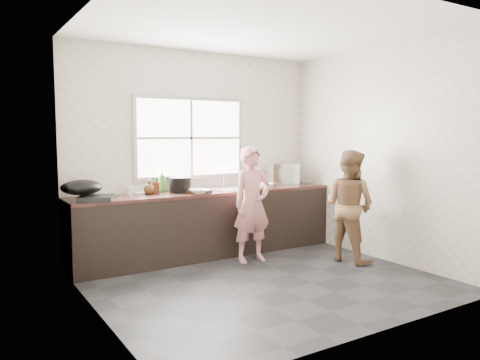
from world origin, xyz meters
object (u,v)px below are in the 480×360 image
wok (81,187)px  dish_rack (282,174)px  woman (252,208)px  pot_lid_left (99,201)px  glass_jar (130,191)px  bowl_held (259,187)px  bowl_mince (199,191)px  bottle_brown_tall (154,186)px  person_side (349,206)px  plate_food (142,193)px  burner (96,198)px  pot_lid_right (108,195)px  black_pot (180,185)px  bottle_brown_short (149,188)px  bottle_green (162,180)px  cutting_board (198,191)px  bowl_crabs (264,187)px

wok → dish_rack: (2.90, 0.13, 0.01)m
woman → pot_lid_left: woman is taller
glass_jar → bowl_held: bearing=-10.4°
bowl_mince → pot_lid_left: 1.23m
bottle_brown_tall → pot_lid_left: (-0.76, -0.30, -0.09)m
person_side → plate_food: (-2.21, 1.39, 0.17)m
burner → pot_lid_right: bearing=55.8°
woman → black_pot: (-0.72, 0.58, 0.28)m
bowl_mince → bottle_brown_short: bearing=153.6°
dish_rack → pot_lid_left: (-2.76, -0.30, -0.15)m
person_side → glass_jar: 2.74m
dish_rack → wok: bearing=-166.7°
woman → bowl_held: woman is taller
bowl_mince → dish_rack: 1.56m
bowl_held → pot_lid_left: (-2.15, -0.01, -0.03)m
bottle_green → bottle_brown_tall: bearing=-139.1°
glass_jar → pot_lid_left: 0.56m
bottle_brown_tall → cutting_board: bearing=-18.3°
woman → dish_rack: 1.19m
bottle_brown_short → pot_lid_right: size_ratio=0.64×
glass_jar → dish_rack: dish_rack is taller
bowl_held → bowl_crabs: bearing=-7.0°
bowl_mince → wok: bearing=172.9°
pot_lid_left → pot_lid_right: size_ratio=1.00×
person_side → bottle_brown_short: bearing=49.2°
bowl_crabs → pot_lid_left: (-2.23, 0.00, -0.03)m
bowl_crabs → pot_lid_left: size_ratio=0.78×
bowl_held → pot_lid_left: bearing=-179.7°
person_side → cutting_board: (-1.58, 1.09, 0.18)m
person_side → bottle_brown_short: person_side is taller
cutting_board → bowl_mince: bowl_mince is taller
person_side → bowl_held: bearing=24.9°
black_pot → bottle_brown_short: 0.41m
pot_lid_left → bottle_green: bearing=25.3°
black_pot → bottle_brown_tall: bearing=169.7°
bowl_mince → bottle_brown_short: 0.61m
wok → black_pot: bearing=2.9°
bowl_held → burner: 2.17m
pot_lid_left → cutting_board: bearing=5.5°
bowl_mince → bottle_green: bearing=124.7°
wok → bowl_held: bearing=-4.0°
bowl_held → pot_lid_left: size_ratio=0.83×
woman → bottle_brown_tall: woman is taller
person_side → wok: 3.23m
person_side → plate_food: bearing=46.8°
bowl_mince → bottle_green: size_ratio=0.76×
person_side → burner: bearing=59.3°
woman → pot_lid_right: bearing=156.4°
burner → dish_rack: dish_rack is taller
bowl_crabs → wok: 2.38m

